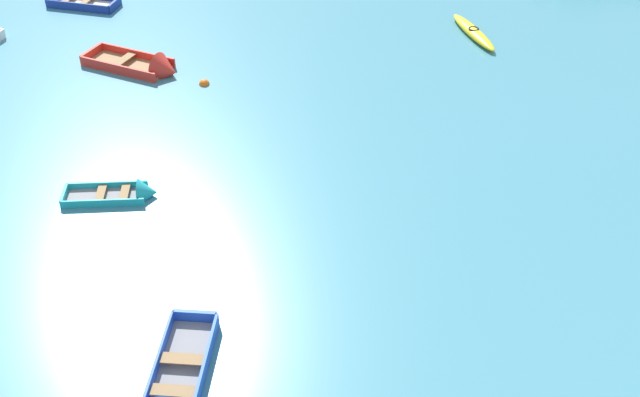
{
  "coord_description": "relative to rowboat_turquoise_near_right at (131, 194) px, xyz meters",
  "views": [
    {
      "loc": [
        -2.49,
        4.16,
        14.45
      ],
      "look_at": [
        0.0,
        22.85,
        0.15
      ],
      "focal_mm": 43.54,
      "sensor_mm": 36.0,
      "label": 1
    }
  ],
  "objects": [
    {
      "name": "mooring_buoy_near_foreground",
      "position": [
        2.33,
        6.92,
        -0.12
      ],
      "size": [
        0.4,
        0.4,
        0.4
      ],
      "primitive_type": "sphere",
      "color": "orange",
      "rests_on": "ground_plane"
    },
    {
      "name": "rowboat_red_far_left",
      "position": [
        0.3,
        8.19,
        0.06
      ],
      "size": [
        4.14,
        3.28,
        1.3
      ],
      "color": "#99754C",
      "rests_on": "ground_plane"
    },
    {
      "name": "rowboat_deep_blue_midfield_right",
      "position": [
        -3.93,
        15.47,
        0.05
      ],
      "size": [
        3.79,
        2.41,
        1.12
      ],
      "color": "beige",
      "rests_on": "ground_plane"
    },
    {
      "name": "rowboat_turquoise_near_right",
      "position": [
        0.0,
        0.0,
        0.0
      ],
      "size": [
        2.94,
        1.16,
        0.88
      ],
      "color": "gray",
      "rests_on": "ground_plane"
    },
    {
      "name": "kayak_yellow_outer_right",
      "position": [
        13.77,
        9.7,
        0.05
      ],
      "size": [
        1.21,
        3.78,
        0.36
      ],
      "color": "yellow",
      "rests_on": "ground_plane"
    }
  ]
}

